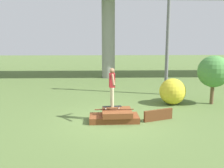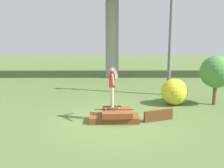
{
  "view_description": "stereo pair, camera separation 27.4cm",
  "coord_description": "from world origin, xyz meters",
  "px_view_note": "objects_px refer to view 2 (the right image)",
  "views": [
    {
      "loc": [
        -0.42,
        -9.78,
        3.36
      ],
      "look_at": [
        -0.08,
        0.07,
        1.54
      ],
      "focal_mm": 40.0,
      "sensor_mm": 36.0,
      "label": 1
    },
    {
      "loc": [
        -0.15,
        -9.79,
        3.36
      ],
      "look_at": [
        -0.08,
        0.07,
        1.54
      ],
      "focal_mm": 40.0,
      "sensor_mm": 36.0,
      "label": 2
    }
  ],
  "objects_px": {
    "skateboard": "(112,107)",
    "tree_behind_left": "(216,72)",
    "skater": "(112,85)",
    "bush_yellow_flowering": "(174,92)",
    "utility_pole": "(170,37)"
  },
  "relations": [
    {
      "from": "skateboard",
      "to": "skater",
      "type": "height_order",
      "value": "skater"
    },
    {
      "from": "skateboard",
      "to": "tree_behind_left",
      "type": "height_order",
      "value": "tree_behind_left"
    },
    {
      "from": "skateboard",
      "to": "bush_yellow_flowering",
      "type": "relative_size",
      "value": 0.59
    },
    {
      "from": "tree_behind_left",
      "to": "skateboard",
      "type": "bearing_deg",
      "value": -154.68
    },
    {
      "from": "utility_pole",
      "to": "tree_behind_left",
      "type": "distance_m",
      "value": 3.38
    },
    {
      "from": "skateboard",
      "to": "skater",
      "type": "distance_m",
      "value": 0.92
    },
    {
      "from": "skater",
      "to": "bush_yellow_flowering",
      "type": "bearing_deg",
      "value": 38.2
    },
    {
      "from": "tree_behind_left",
      "to": "bush_yellow_flowering",
      "type": "xyz_separation_m",
      "value": [
        -2.05,
        0.03,
        -1.02
      ]
    },
    {
      "from": "skateboard",
      "to": "tree_behind_left",
      "type": "relative_size",
      "value": 0.32
    },
    {
      "from": "skater",
      "to": "tree_behind_left",
      "type": "xyz_separation_m",
      "value": [
        5.24,
        2.48,
        0.17
      ]
    },
    {
      "from": "skater",
      "to": "utility_pole",
      "type": "bearing_deg",
      "value": 54.34
    },
    {
      "from": "utility_pole",
      "to": "bush_yellow_flowering",
      "type": "height_order",
      "value": "utility_pole"
    },
    {
      "from": "utility_pole",
      "to": "tree_behind_left",
      "type": "height_order",
      "value": "utility_pole"
    },
    {
      "from": "tree_behind_left",
      "to": "bush_yellow_flowering",
      "type": "bearing_deg",
      "value": 179.18
    },
    {
      "from": "utility_pole",
      "to": "skateboard",
      "type": "bearing_deg",
      "value": -125.66
    }
  ]
}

